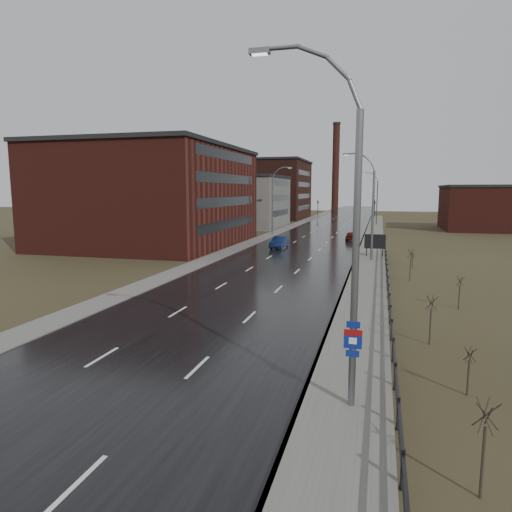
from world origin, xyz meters
The scene contains 26 objects.
ground centered at (0.00, 0.00, 0.00)m, with size 320.00×320.00×0.00m, color #2D2819.
road centered at (0.00, 60.00, 0.03)m, with size 14.00×300.00×0.06m, color black.
sidewalk_right centered at (8.60, 35.00, 0.09)m, with size 3.20×180.00×0.18m, color #595651.
curb_right centered at (7.08, 35.00, 0.09)m, with size 0.16×180.00×0.18m, color slate.
sidewalk_left centered at (-8.20, 60.00, 0.06)m, with size 2.40×260.00×0.12m, color #595651.
warehouse_near centered at (-20.99, 45.00, 6.76)m, with size 22.44×28.56×13.50m.
warehouse_mid centered at (-17.99, 78.00, 5.26)m, with size 16.32×20.40×10.50m.
warehouse_far centered at (-22.99, 108.00, 7.76)m, with size 26.52×24.48×15.50m.
building_right centered at (30.30, 82.00, 4.26)m, with size 18.36×16.32×8.50m.
smokestack centered at (-6.00, 150.00, 15.50)m, with size 2.70×2.70×30.70m.
streetlight_main centered at (8.47, 2.00, 6.06)m, with size 3.91×0.29×12.11m.
streetlight_right_mid centered at (8.50, 36.00, 5.84)m, with size 3.36×0.28×11.35m.
streetlight_left centered at (-7.70, 62.00, 5.84)m, with size 3.36×0.28×11.35m.
streetlight_right_far centered at (8.50, 90.00, 5.84)m, with size 3.36×0.28×11.35m.
guardrail centered at (10.30, 18.31, 0.71)m, with size 0.10×53.05×1.10m.
shrub_a centered at (12.15, -1.82, 1.34)m, with size 0.60×0.63×2.53m.
shrub_b centered at (12.86, 4.25, 0.97)m, with size 0.44×0.46×1.82m.
shrub_c centered at (12.09, 9.85, 1.29)m, with size 0.58×0.61×2.43m.
shrub_d centered at (14.56, 17.47, 1.13)m, with size 0.51×0.53×2.12m.
shrub_e centered at (12.12, 26.22, 1.44)m, with size 0.64×0.67×2.71m.
shrub_f centered at (12.71, 32.64, 0.82)m, with size 0.38×0.39×1.54m.
billboard centered at (9.10, 38.97, 1.78)m, with size 2.30×0.17×2.66m.
traffic_light_left centered at (-8.00, 120.00, 4.60)m, with size 0.58×2.73×5.30m.
traffic_light_right centered at (8.00, 120.00, 4.60)m, with size 0.58×2.73×5.30m.
car_near centered at (-2.93, 44.37, 0.76)m, with size 1.60×4.60×1.51m, color #0C193F.
car_far centered at (5.50, 56.35, 0.67)m, with size 1.59×3.95×1.34m, color #45120B.
Camera 1 is at (9.52, -13.12, 7.47)m, focal length 32.00 mm.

